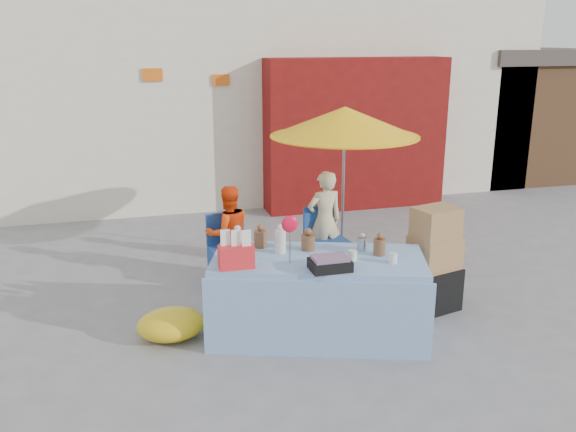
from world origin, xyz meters
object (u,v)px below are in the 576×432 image
object	(u,v)px
market_table	(317,295)
chair_right	(327,254)
vendor_orange	(228,233)
box_stack	(434,263)
chair_left	(231,263)
vendor_beige	(324,221)
umbrella	(345,122)

from	to	relation	value
market_table	chair_right	world-z (taller)	market_table
chair_right	vendor_orange	world-z (taller)	vendor_orange
vendor_orange	box_stack	size ratio (longest dim) A/B	1.02
chair_right	box_stack	size ratio (longest dim) A/B	0.72
chair_left	vendor_beige	world-z (taller)	vendor_beige
chair_right	umbrella	world-z (taller)	umbrella
market_table	chair_left	bearing A→B (deg)	129.82
market_table	chair_right	distance (m)	1.70
chair_left	chair_right	distance (m)	1.25
vendor_beige	umbrella	bearing A→B (deg)	-161.29
vendor_orange	vendor_beige	bearing A→B (deg)	172.14
umbrella	box_stack	world-z (taller)	umbrella
market_table	vendor_orange	size ratio (longest dim) A/B	1.97
vendor_beige	box_stack	bearing A→B (deg)	109.69
chair_left	vendor_beige	distance (m)	1.32
market_table	box_stack	distance (m)	1.44
box_stack	vendor_orange	bearing A→B (deg)	143.87
market_table	box_stack	world-z (taller)	market_table
chair_left	box_stack	world-z (taller)	box_stack
market_table	chair_left	size ratio (longest dim) A/B	2.78
vendor_orange	box_stack	world-z (taller)	vendor_orange
umbrella	box_stack	xyz separation A→B (m)	(0.47, -1.62, -1.35)
chair_right	box_stack	distance (m)	1.57
box_stack	vendor_beige	bearing A→B (deg)	117.54
vendor_beige	umbrella	size ratio (longest dim) A/B	0.63
box_stack	market_table	bearing A→B (deg)	-170.89
vendor_orange	umbrella	world-z (taller)	umbrella
chair_right	market_table	bearing A→B (deg)	-120.37
vendor_beige	box_stack	world-z (taller)	vendor_beige
vendor_beige	chair_right	bearing A→B (deg)	81.22
chair_left	vendor_beige	xyz separation A→B (m)	(1.25, 0.13, 0.40)
chair_left	umbrella	world-z (taller)	umbrella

